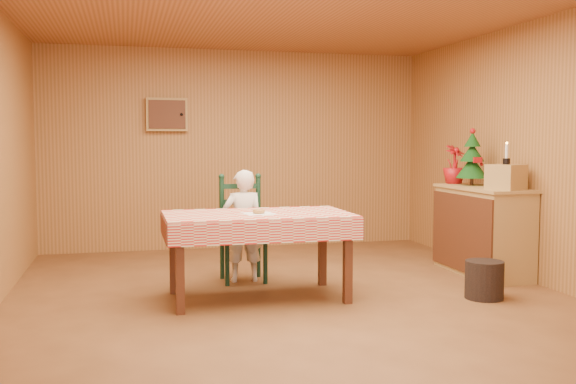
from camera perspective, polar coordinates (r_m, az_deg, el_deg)
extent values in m
plane|color=brown|center=(5.76, 0.50, -9.62)|extent=(6.00, 6.00, 0.00)
cube|color=#A5703B|center=(8.52, -4.63, 3.78)|extent=(5.00, 0.10, 2.60)
cube|color=#A5703B|center=(6.68, 21.78, 3.28)|extent=(0.10, 6.00, 2.60)
cube|color=#A5693D|center=(5.71, 0.51, 16.57)|extent=(5.00, 6.00, 0.10)
cube|color=tan|center=(8.37, -10.72, 6.78)|extent=(0.52, 0.08, 0.42)
cube|color=#522815|center=(8.32, -10.70, 6.80)|extent=(0.46, 0.02, 0.36)
sphere|color=black|center=(8.32, -9.44, 6.81)|extent=(0.04, 0.04, 0.04)
cube|color=#522815|center=(5.72, -2.72, -2.39)|extent=(1.60, 0.90, 0.06)
cube|color=#522815|center=(5.32, -9.58, -7.06)|extent=(0.07, 0.07, 0.69)
cube|color=#522815|center=(5.61, 5.33, -6.40)|extent=(0.07, 0.07, 0.69)
cube|color=#522815|center=(6.04, -10.15, -5.68)|extent=(0.07, 0.07, 0.69)
cube|color=#522815|center=(6.30, 3.07, -5.19)|extent=(0.07, 0.07, 0.69)
cube|color=red|center=(5.71, -2.72, -1.99)|extent=(1.64, 0.94, 0.02)
cube|color=red|center=(5.27, -1.69, -3.63)|extent=(1.64, 0.02, 0.18)
cube|color=red|center=(6.18, -3.58, -2.43)|extent=(1.64, 0.02, 0.18)
cube|color=#305426|center=(5.62, -10.95, -3.20)|extent=(0.02, 0.94, 0.18)
cube|color=#305426|center=(5.94, 5.07, -2.72)|extent=(0.02, 0.94, 0.18)
cube|color=black|center=(6.47, -4.00, -4.18)|extent=(0.44, 0.40, 0.04)
cylinder|color=black|center=(6.31, -5.42, -6.48)|extent=(0.04, 0.04, 0.41)
cylinder|color=black|center=(6.38, -2.03, -6.35)|extent=(0.04, 0.04, 0.41)
cylinder|color=black|center=(6.64, -5.87, -5.94)|extent=(0.04, 0.04, 0.41)
cylinder|color=black|center=(6.70, -2.64, -5.82)|extent=(0.04, 0.04, 0.41)
cylinder|color=black|center=(6.56, -5.91, -1.25)|extent=(0.05, 0.05, 0.60)
sphere|color=black|center=(6.54, -5.93, 1.36)|extent=(0.06, 0.06, 0.06)
cylinder|color=black|center=(6.63, -2.66, -1.18)|extent=(0.05, 0.05, 0.60)
sphere|color=black|center=(6.61, -2.67, 1.41)|extent=(0.06, 0.06, 0.06)
cube|color=black|center=(6.61, -4.27, -2.25)|extent=(0.38, 0.03, 0.05)
cube|color=black|center=(6.59, -4.28, -0.87)|extent=(0.38, 0.03, 0.05)
cube|color=black|center=(6.58, -4.29, 0.52)|extent=(0.38, 0.03, 0.05)
imported|color=white|center=(6.45, -4.01, -3.02)|extent=(0.41, 0.27, 1.12)
cube|color=white|center=(5.66, -2.62, -1.93)|extent=(0.30, 0.30, 0.00)
torus|color=#B47F40|center=(5.66, -2.62, -1.72)|extent=(0.14, 0.14, 0.04)
cube|color=tan|center=(7.11, 16.93, -3.42)|extent=(0.50, 1.20, 0.90)
cube|color=tan|center=(7.06, 17.01, 0.32)|extent=(0.54, 1.24, 0.03)
cube|color=#522815|center=(6.98, 15.10, -3.52)|extent=(0.02, 1.20, 0.80)
cube|color=tan|center=(6.72, 18.81, 1.27)|extent=(0.40, 0.40, 0.25)
cylinder|color=#522815|center=(7.27, 16.00, 0.90)|extent=(0.04, 0.04, 0.08)
cone|color=#0C380F|center=(7.27, 16.03, 2.16)|extent=(0.34, 0.34, 0.24)
cone|color=#0C380F|center=(7.26, 16.06, 3.42)|extent=(0.26, 0.26, 0.20)
cone|color=#0C380F|center=(7.26, 16.08, 4.52)|extent=(0.18, 0.18, 0.16)
sphere|color=#A10E13|center=(7.26, 16.10, 5.23)|extent=(0.06, 0.06, 0.06)
cube|color=#A10E13|center=(7.12, 16.51, 2.75)|extent=(0.10, 0.02, 0.06)
sphere|color=#A10E13|center=(7.25, 16.82, 2.37)|extent=(0.04, 0.04, 0.04)
sphere|color=#A10E13|center=(7.27, 15.37, 2.96)|extent=(0.04, 0.04, 0.04)
sphere|color=#A10E13|center=(7.36, 15.98, 3.74)|extent=(0.04, 0.04, 0.04)
imported|color=#A10E13|center=(7.50, 14.55, 2.40)|extent=(0.32, 0.32, 0.44)
cylinder|color=black|center=(6.71, 18.84, 2.59)|extent=(0.07, 0.07, 0.06)
cylinder|color=white|center=(6.71, 18.86, 3.45)|extent=(0.03, 0.03, 0.14)
sphere|color=orange|center=(6.71, 18.88, 4.15)|extent=(0.02, 0.02, 0.02)
cylinder|color=black|center=(6.05, 17.05, -7.47)|extent=(0.35, 0.35, 0.34)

